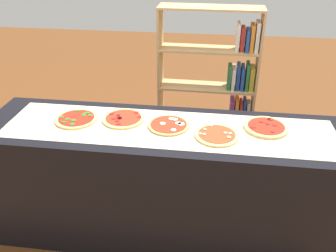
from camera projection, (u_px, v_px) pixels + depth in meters
ground_plane at (168, 228)px, 2.84m from camera, size 12.00×12.00×0.00m
counter at (168, 183)px, 2.61m from camera, size 2.58×0.68×0.92m
parchment_paper at (168, 128)px, 2.39m from camera, size 2.23×0.52×0.00m
pizza_spinach_0 at (76, 119)px, 2.49m from camera, size 0.30×0.30×0.02m
pizza_pepperoni_1 at (123, 119)px, 2.49m from camera, size 0.30×0.30×0.02m
pizza_mozzarella_2 at (169, 125)px, 2.41m from camera, size 0.28×0.28×0.02m
pizza_mushroom_3 at (217, 135)px, 2.29m from camera, size 0.29×0.29×0.02m
pizza_pepperoni_4 at (266, 127)px, 2.38m from camera, size 0.30×0.30×0.03m
bookshelf at (221, 90)px, 3.44m from camera, size 0.94×0.28×1.51m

